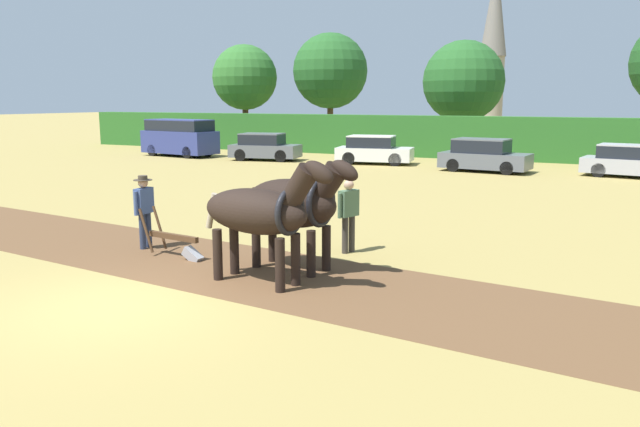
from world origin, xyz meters
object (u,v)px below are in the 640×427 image
Objects in this scene: parked_car_center at (484,156)px; draft_horse_lead_right at (295,203)px; plow at (178,243)px; parked_car_left at (264,147)px; parked_car_center_right at (634,162)px; farmer_beside_team at (349,211)px; farmer_at_plow at (144,206)px; tree_far_left at (245,78)px; parked_van at (180,137)px; draft_horse_lead_left at (260,212)px; tree_center_left at (464,82)px; parked_car_center_left at (374,150)px; tree_left at (330,71)px; church_spire at (493,44)px.

draft_horse_lead_right is at bearing -83.78° from parked_car_center.
plow is at bearing -91.79° from parked_car_center.
parked_car_center_right is at bearing -9.42° from parked_car_left.
farmer_beside_team is at bearing -99.53° from parked_car_center_right.
farmer_at_plow reaches higher than parked_car_center.
tree_far_left reaches higher than parked_van.
tree_far_left is 36.33m from draft_horse_lead_left.
tree_far_left is at bearing 146.11° from farmer_beside_team.
parked_car_center_left is at bearing -101.63° from tree_center_left.
tree_left is 32.90m from farmer_at_plow.
farmer_at_plow is (-3.86, 1.23, -0.37)m from draft_horse_lead_left.
parked_car_center is at bearing -19.83° from parked_car_center_left.
parked_car_left is (-9.69, 19.67, 0.41)m from plow.
farmer_at_plow is at bearing 168.83° from plow.
tree_far_left is at bearing -161.27° from tree_left.
plow is 1.00× the size of farmer_beside_team.
farmer_beside_team is (4.42, -28.85, -3.57)m from tree_center_left.
draft_horse_lead_right is 23.03m from parked_car_left.
parked_car_center is (-0.20, 19.16, -0.61)m from draft_horse_lead_right.
tree_far_left is at bearing 130.43° from draft_horse_lead_right.
draft_horse_lead_left is at bearing -80.22° from farmer_beside_team.
parked_car_left is 0.96× the size of parked_car_center.
draft_horse_lead_left is (13.77, -32.29, -4.03)m from tree_left.
parked_car_center_right is at bearing 79.36° from draft_horse_lead_left.
draft_horse_lead_left is at bearing -40.87° from parked_van.
draft_horse_lead_right reaches higher than parked_car_center_left.
draft_horse_lead_left is at bearing -69.69° from parked_car_left.
tree_left is at bearing 76.77° from parked_van.
tree_left is at bearing 176.83° from tree_center_left.
draft_horse_lead_right is at bearing -55.64° from tree_far_left.
parked_car_center_right is (5.78, 18.02, -0.26)m from farmer_beside_team.
church_spire reaches higher than parked_van.
plow is (4.10, -54.56, -8.50)m from church_spire.
church_spire is at bearing 79.26° from parked_van.
church_spire is 56.32m from draft_horse_lead_left.
draft_horse_lead_right is at bearing -99.07° from parked_car_center_right.
parked_car_center_left is at bearing 105.61° from plow.
draft_horse_lead_right is 1.65× the size of farmer_beside_team.
tree_left reaches higher than parked_car_center_right.
tree_left is at bearing 115.01° from parked_car_center_left.
church_spire is at bearing 96.75° from tree_center_left.
parked_car_left reaches higher than parked_car_center_left.
draft_horse_lead_right is at bearing -83.06° from parked_car_center_left.
church_spire is 10.30× the size of plow.
tree_left is at bearing 144.37° from parked_car_center.
farmer_beside_team is (14.27, -29.39, -4.44)m from tree_left.
parked_car_center_right is (13.01, -34.49, -8.13)m from church_spire.
parked_car_center_right is (10.14, 19.69, -0.29)m from farmer_at_plow.
parked_car_center_left is at bearing -3.33° from parked_car_left.
draft_horse_lead_right is 3.98m from farmer_at_plow.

